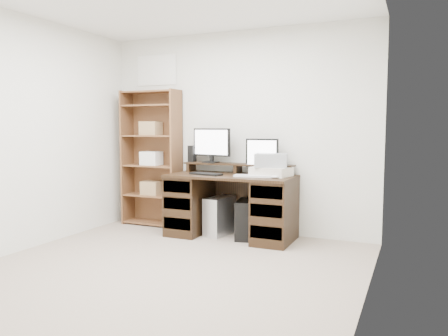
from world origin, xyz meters
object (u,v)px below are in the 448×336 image
Objects in this scene: monitor_small at (262,155)px; desk at (231,205)px; monitor_wide at (212,144)px; tower_black at (246,219)px; printer at (271,172)px; tower_silver at (220,216)px; bookshelf at (152,157)px.

desk is at bearing -156.00° from monitor_small.
desk is 2.78× the size of monitor_wide.
tower_black is (-0.15, -0.15, -0.76)m from monitor_small.
printer is (0.48, 0.06, 0.41)m from desk.
desk is at bearing -17.67° from monitor_wide.
printer is 0.65m from tower_black.
monitor_small is (0.32, 0.17, 0.59)m from desk.
desk reaches higher than tower_silver.
tower_silver is (-0.50, -0.12, -0.75)m from monitor_small.
monitor_small is 0.26m from printer.
tower_silver is at bearing -8.44° from bookshelf.
printer is 0.87m from tower_silver.
tower_black is (-0.30, -0.03, -0.58)m from printer.
monitor_small is (0.67, -0.02, -0.13)m from monitor_wide.
monitor_wide is at bearing 174.36° from monitor_small.
tower_black is (0.35, -0.03, -0.01)m from tower_silver.
printer is 0.87× the size of tower_black.
bookshelf reaches higher than monitor_small.
bookshelf is at bearing 178.51° from tower_silver.
tower_black is at bearing 2.09° from tower_silver.
bookshelf is (-1.56, 0.04, -0.07)m from monitor_small.
bookshelf is (-0.89, 0.02, -0.19)m from monitor_wide.
tower_silver is 0.26× the size of bookshelf.
monitor_small is 0.24× the size of bookshelf.
monitor_wide reaches higher than desk.
tower_silver is 0.96× the size of tower_black.
tower_black is at bearing 8.10° from desk.
monitor_wide is 1.26× the size of monitor_small.
tower_silver is at bearing 162.70° from desk.
bookshelf is (-1.24, 0.21, 0.53)m from desk.
tower_black is at bearing -6.49° from monitor_wide.
monitor_small is 0.91m from tower_silver.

